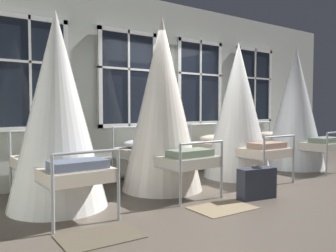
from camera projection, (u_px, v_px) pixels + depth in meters
ground at (213, 185)px, 5.96m from camera, size 20.36×20.36×0.00m
back_wall_with_windows at (164, 88)px, 7.04m from camera, size 10.28×0.10×3.37m
window_bank at (167, 116)px, 6.97m from camera, size 6.37×0.10×2.63m
cot_first at (57, 113)px, 4.58m from camera, size 1.28×1.94×2.55m
cot_second at (162, 106)px, 5.59m from camera, size 1.28×1.94×2.73m
cot_third at (238, 112)px, 6.63m from camera, size 1.28×1.96×2.50m
cot_fourth at (295, 109)px, 7.63m from camera, size 1.28×1.94×2.61m
rug_first at (100, 237)px, 3.56m from camera, size 0.82×0.60×0.01m
rug_second at (223, 208)px, 4.57m from camera, size 0.82×0.59×0.01m
suitcase_dark at (257, 183)px, 5.04m from camera, size 0.59×0.31×0.47m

